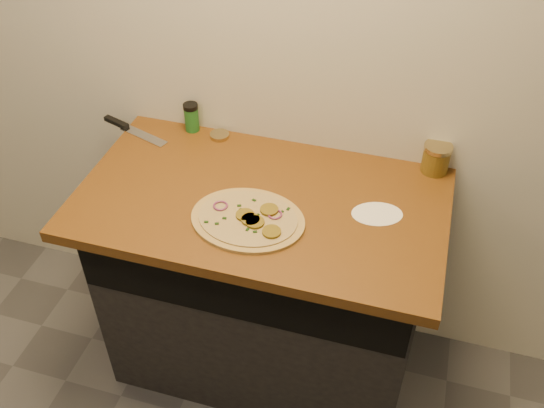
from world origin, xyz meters
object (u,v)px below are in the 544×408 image
(salsa_jar, at_px, (436,158))
(spice_shaker, at_px, (191,117))
(pizza, at_px, (248,219))
(chefs_knife, at_px, (129,128))

(salsa_jar, relative_size, spice_shaker, 0.95)
(pizza, height_order, salsa_jar, salsa_jar)
(pizza, xyz_separation_m, spice_shaker, (-0.36, 0.42, 0.05))
(pizza, relative_size, chefs_knife, 1.24)
(salsa_jar, distance_m, spice_shaker, 0.89)
(pizza, distance_m, spice_shaker, 0.55)
(chefs_knife, height_order, salsa_jar, salsa_jar)
(salsa_jar, height_order, spice_shaker, spice_shaker)
(chefs_knife, height_order, spice_shaker, spice_shaker)
(spice_shaker, bearing_deg, salsa_jar, 0.00)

